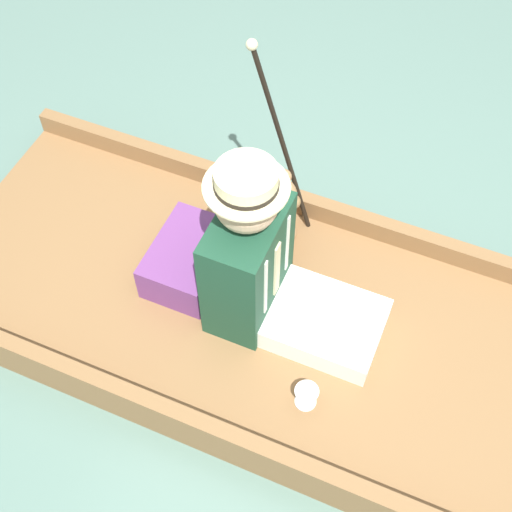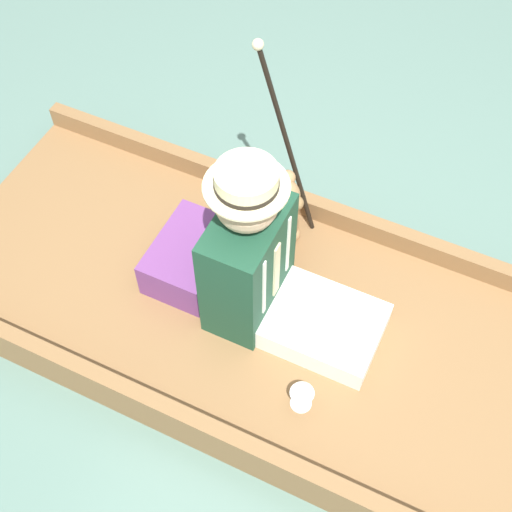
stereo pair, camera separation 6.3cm
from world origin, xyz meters
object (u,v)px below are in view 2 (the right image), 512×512
object	(u,v)px
seated_person	(264,266)
walking_cane	(283,130)
teddy_bear	(282,216)
wine_glass	(302,396)

from	to	relation	value
seated_person	walking_cane	distance (m)	0.54
seated_person	teddy_bear	world-z (taller)	seated_person
seated_person	walking_cane	bearing A→B (deg)	-170.75
teddy_bear	wine_glass	xyz separation A→B (m)	(0.65, 0.37, -0.13)
seated_person	wine_glass	bearing A→B (deg)	36.21
seated_person	teddy_bear	xyz separation A→B (m)	(-0.33, -0.07, -0.12)
wine_glass	walking_cane	bearing A→B (deg)	-150.60
teddy_bear	walking_cane	bearing A→B (deg)	-154.08
wine_glass	walking_cane	xyz separation A→B (m)	(-0.79, -0.44, 0.46)
wine_glass	walking_cane	size ratio (longest dim) A/B	0.10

